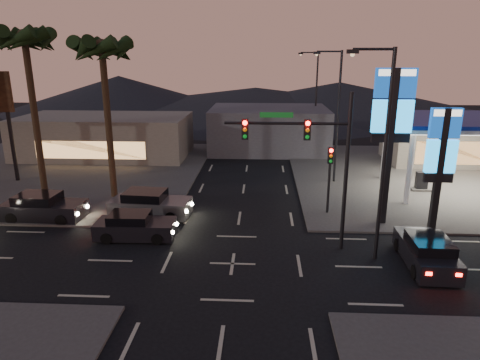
# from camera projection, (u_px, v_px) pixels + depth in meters

# --- Properties ---
(ground) EXTENTS (140.00, 140.00, 0.00)m
(ground) POSITION_uv_depth(u_px,v_px,m) (233.00, 264.00, 20.56)
(ground) COLOR black
(ground) RESTS_ON ground
(corner_lot_ne) EXTENTS (24.00, 24.00, 0.12)m
(corner_lot_ne) POSITION_uv_depth(u_px,v_px,m) (440.00, 177.00, 35.06)
(corner_lot_ne) COLOR #47443F
(corner_lot_ne) RESTS_ON ground
(corner_lot_nw) EXTENTS (24.00, 24.00, 0.12)m
(corner_lot_nw) POSITION_uv_depth(u_px,v_px,m) (60.00, 171.00, 36.69)
(corner_lot_nw) COLOR #47443F
(corner_lot_nw) RESTS_ON ground
(gas_station) EXTENTS (12.20, 8.20, 5.47)m
(gas_station) POSITION_uv_depth(u_px,v_px,m) (473.00, 123.00, 29.82)
(gas_station) COLOR silver
(gas_station) RESTS_ON ground
(convenience_store) EXTENTS (10.00, 6.00, 4.00)m
(convenience_store) POSITION_uv_depth(u_px,v_px,m) (444.00, 142.00, 39.20)
(convenience_store) COLOR #726B5B
(convenience_store) RESTS_ON ground
(pylon_sign_tall) EXTENTS (2.20, 0.35, 9.00)m
(pylon_sign_tall) POSITION_uv_depth(u_px,v_px,m) (392.00, 116.00, 23.60)
(pylon_sign_tall) COLOR black
(pylon_sign_tall) RESTS_ON ground
(pylon_sign_short) EXTENTS (1.60, 0.35, 7.00)m
(pylon_sign_short) POSITION_uv_depth(u_px,v_px,m) (442.00, 152.00, 23.00)
(pylon_sign_short) COLOR black
(pylon_sign_short) RESTS_ON ground
(traffic_signal_mast) EXTENTS (6.10, 0.39, 8.00)m
(traffic_signal_mast) POSITION_uv_depth(u_px,v_px,m) (312.00, 150.00, 20.80)
(traffic_signal_mast) COLOR black
(traffic_signal_mast) RESTS_ON ground
(pedestal_signal) EXTENTS (0.32, 0.39, 4.30)m
(pedestal_signal) POSITION_uv_depth(u_px,v_px,m) (330.00, 169.00, 26.15)
(pedestal_signal) COLOR black
(pedestal_signal) RESTS_ON ground
(streetlight_near) EXTENTS (2.14, 0.25, 10.00)m
(streetlight_near) POSITION_uv_depth(u_px,v_px,m) (381.00, 145.00, 19.57)
(streetlight_near) COLOR black
(streetlight_near) RESTS_ON ground
(streetlight_mid) EXTENTS (2.14, 0.25, 10.00)m
(streetlight_mid) POSITION_uv_depth(u_px,v_px,m) (336.00, 110.00, 32.02)
(streetlight_mid) COLOR black
(streetlight_mid) RESTS_ON ground
(streetlight_far) EXTENTS (2.14, 0.25, 10.00)m
(streetlight_far) POSITION_uv_depth(u_px,v_px,m) (314.00, 93.00, 45.44)
(streetlight_far) COLOR black
(streetlight_far) RESTS_ON ground
(palm_a) EXTENTS (4.41, 4.41, 10.86)m
(palm_a) POSITION_uv_depth(u_px,v_px,m) (103.00, 59.00, 27.47)
(palm_a) COLOR black
(palm_a) RESTS_ON ground
(palm_b) EXTENTS (4.41, 4.41, 11.46)m
(palm_b) POSITION_uv_depth(u_px,v_px,m) (26.00, 50.00, 27.57)
(palm_b) COLOR black
(palm_b) RESTS_ON ground
(building_far_west) EXTENTS (16.00, 8.00, 4.00)m
(building_far_west) POSITION_uv_depth(u_px,v_px,m) (106.00, 136.00, 41.79)
(building_far_west) COLOR #726B5B
(building_far_west) RESTS_ON ground
(building_far_mid) EXTENTS (12.00, 9.00, 4.40)m
(building_far_mid) POSITION_uv_depth(u_px,v_px,m) (269.00, 129.00, 44.75)
(building_far_mid) COLOR #4C4C51
(building_far_mid) RESTS_ON ground
(hill_left) EXTENTS (40.00, 40.00, 6.00)m
(hill_left) POSITION_uv_depth(u_px,v_px,m) (120.00, 93.00, 78.48)
(hill_left) COLOR black
(hill_left) RESTS_ON ground
(hill_right) EXTENTS (50.00, 50.00, 5.00)m
(hill_right) POSITION_uv_depth(u_px,v_px,m) (339.00, 96.00, 76.59)
(hill_right) COLOR black
(hill_right) RESTS_ON ground
(hill_center) EXTENTS (60.00, 60.00, 4.00)m
(hill_center) POSITION_uv_depth(u_px,v_px,m) (256.00, 99.00, 77.49)
(hill_center) COLOR black
(hill_center) RESTS_ON ground
(car_lane_a_front) EXTENTS (4.44, 1.94, 1.43)m
(car_lane_a_front) POSITION_uv_depth(u_px,v_px,m) (134.00, 226.00, 23.31)
(car_lane_a_front) COLOR black
(car_lane_a_front) RESTS_ON ground
(car_lane_b_front) EXTENTS (5.12, 2.44, 1.63)m
(car_lane_b_front) POSITION_uv_depth(u_px,v_px,m) (150.00, 205.00, 26.45)
(car_lane_b_front) COLOR #575659
(car_lane_b_front) RESTS_ON ground
(car_lane_b_mid) EXTENTS (5.04, 2.28, 1.61)m
(car_lane_b_mid) POSITION_uv_depth(u_px,v_px,m) (43.00, 208.00, 25.95)
(car_lane_b_mid) COLOR black
(car_lane_b_mid) RESTS_ON ground
(suv_station) EXTENTS (2.09, 4.60, 1.51)m
(suv_station) POSITION_uv_depth(u_px,v_px,m) (426.00, 252.00, 20.22)
(suv_station) COLOR black
(suv_station) RESTS_ON ground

